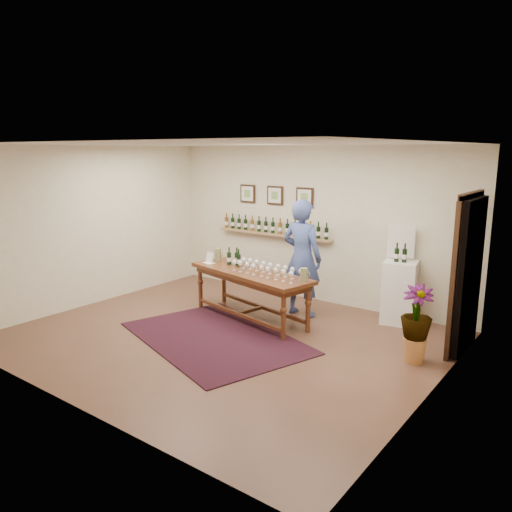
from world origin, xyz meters
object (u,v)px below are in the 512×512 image
Objects in this scene: potted_plant at (416,324)px; person at (302,258)px; tasting_table at (250,278)px; display_pedestal at (399,292)px.

potted_plant is 0.45× the size of person.
display_pedestal reaches higher than tasting_table.
display_pedestal is at bearing 44.94° from tasting_table.
person reaches higher than display_pedestal.
person is (-1.46, -0.60, 0.47)m from display_pedestal.
potted_plant is (2.74, -0.06, -0.17)m from tasting_table.
tasting_table is 2.39m from display_pedestal.
potted_plant is at bearing 10.74° from tasting_table.
tasting_table is 2.37× the size of display_pedestal.
potted_plant is at bearing 162.02° from person.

